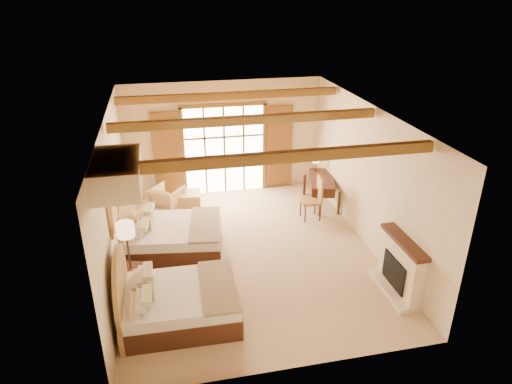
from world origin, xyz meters
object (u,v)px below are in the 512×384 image
object	(u,v)px
bed_near	(171,301)
bed_far	(166,235)
armchair	(167,199)
desk	(321,190)
nightstand	(136,281)

from	to	relation	value
bed_near	bed_far	xyz separation A→B (m)	(-0.00, 2.39, 0.01)
bed_near	bed_far	distance (m)	2.39
armchair	bed_far	bearing A→B (deg)	124.10
bed_far	desk	size ratio (longest dim) A/B	1.51
bed_near	bed_far	size ratio (longest dim) A/B	0.89
armchair	desk	bearing A→B (deg)	-149.94
bed_near	desk	xyz separation A→B (m)	(4.21, 3.97, 0.01)
armchair	bed_near	bearing A→B (deg)	125.56
bed_far	armchair	size ratio (longest dim) A/B	3.13
bed_near	armchair	distance (m)	4.45
bed_far	nightstand	bearing A→B (deg)	-105.74
nightstand	desk	xyz separation A→B (m)	(4.86, 3.02, 0.13)
nightstand	armchair	xyz separation A→B (m)	(0.74, 3.51, 0.05)
nightstand	desk	world-z (taller)	desk
nightstand	armchair	bearing A→B (deg)	97.09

